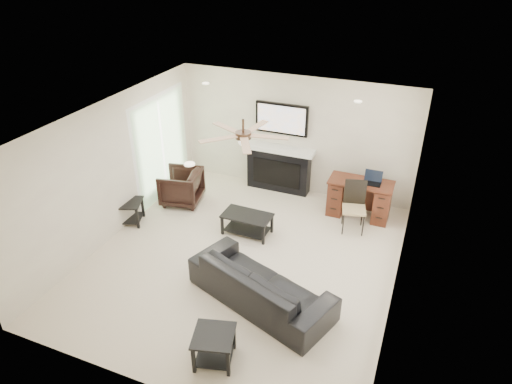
{
  "coord_description": "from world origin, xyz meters",
  "views": [
    {
      "loc": [
        2.56,
        -5.72,
        4.85
      ],
      "look_at": [
        0.08,
        0.4,
        1.13
      ],
      "focal_mm": 32.0,
      "sensor_mm": 36.0,
      "label": 1
    }
  ],
  "objects_px": {
    "armchair": "(181,187)",
    "coffee_table": "(247,224)",
    "fireplace_unit": "(279,149)",
    "desk": "(359,199)",
    "sofa": "(261,284)"
  },
  "relations": [
    {
      "from": "sofa",
      "to": "fireplace_unit",
      "type": "relative_size",
      "value": 1.19
    },
    {
      "from": "desk",
      "to": "armchair",
      "type": "bearing_deg",
      "value": -166.39
    },
    {
      "from": "armchair",
      "to": "coffee_table",
      "type": "height_order",
      "value": "armchair"
    },
    {
      "from": "armchair",
      "to": "sofa",
      "type": "bearing_deg",
      "value": 39.03
    },
    {
      "from": "armchair",
      "to": "coffee_table",
      "type": "xyz_separation_m",
      "value": [
        1.7,
        -0.55,
        -0.16
      ]
    },
    {
      "from": "sofa",
      "to": "desk",
      "type": "relative_size",
      "value": 1.86
    },
    {
      "from": "sofa",
      "to": "armchair",
      "type": "xyz_separation_m",
      "value": [
        -2.6,
        2.15,
        0.03
      ]
    },
    {
      "from": "sofa",
      "to": "coffee_table",
      "type": "relative_size",
      "value": 2.52
    },
    {
      "from": "armchair",
      "to": "desk",
      "type": "xyz_separation_m",
      "value": [
        3.49,
        0.84,
        0.02
      ]
    },
    {
      "from": "sofa",
      "to": "coffee_table",
      "type": "bearing_deg",
      "value": -40.56
    },
    {
      "from": "fireplace_unit",
      "to": "coffee_table",
      "type": "bearing_deg",
      "value": -88.69
    },
    {
      "from": "fireplace_unit",
      "to": "desk",
      "type": "distance_m",
      "value": 1.96
    },
    {
      "from": "coffee_table",
      "to": "desk",
      "type": "xyz_separation_m",
      "value": [
        1.79,
        1.39,
        0.18
      ]
    },
    {
      "from": "armchair",
      "to": "coffee_table",
      "type": "relative_size",
      "value": 0.88
    },
    {
      "from": "desk",
      "to": "coffee_table",
      "type": "bearing_deg",
      "value": -142.04
    }
  ]
}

